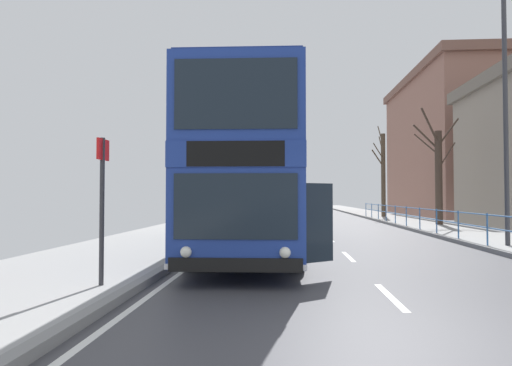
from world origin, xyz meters
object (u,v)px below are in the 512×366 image
street_lamp_far_side (505,85)px  bus_stop_sign_near (102,194)px  bare_tree_far_01 (383,173)px  double_decker_bus_main (252,175)px  bare_tree_far_00 (438,173)px  background_building_00 (485,144)px

street_lamp_far_side → bus_stop_sign_near: bearing=-145.9°
bare_tree_far_01 → bus_stop_sign_near: bearing=-111.7°
double_decker_bus_main → bus_stop_sign_near: bearing=-109.6°
double_decker_bus_main → street_lamp_far_side: (7.77, 0.75, 2.79)m
bus_stop_sign_near → bare_tree_far_01: bearing=68.3°
bare_tree_far_00 → bus_stop_sign_near: bearing=-123.7°
bare_tree_far_00 → bare_tree_far_01: (-0.89, 9.31, 0.50)m
bare_tree_far_01 → background_building_00: bearing=30.9°
double_decker_bus_main → street_lamp_far_side: street_lamp_far_side is taller
bus_stop_sign_near → bare_tree_far_01: bare_tree_far_01 is taller
street_lamp_far_side → background_building_00: (10.69, 25.67, 1.13)m
double_decker_bus_main → bare_tree_far_00: 14.38m
bare_tree_far_00 → street_lamp_far_side: bearing=-97.9°
bare_tree_far_01 → street_lamp_far_side: bearing=-91.6°
street_lamp_far_side → background_building_00: size_ratio=0.48×
bus_stop_sign_near → street_lamp_far_side: 12.41m
double_decker_bus_main → bus_stop_sign_near: (-2.12, -5.94, -0.59)m
background_building_00 → street_lamp_far_side: bearing=-112.6°
street_lamp_far_side → bare_tree_far_00: street_lamp_far_side is taller
bus_stop_sign_near → street_lamp_far_side: size_ratio=0.29×
double_decker_bus_main → bare_tree_far_01: (8.31, 20.34, 1.11)m
bus_stop_sign_near → bare_tree_far_01: size_ratio=0.36×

